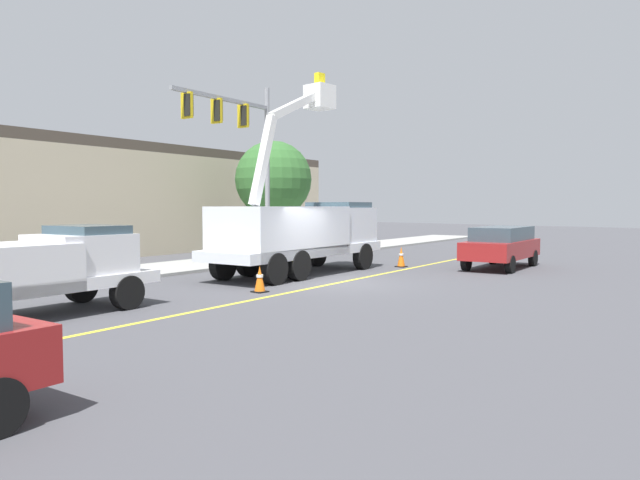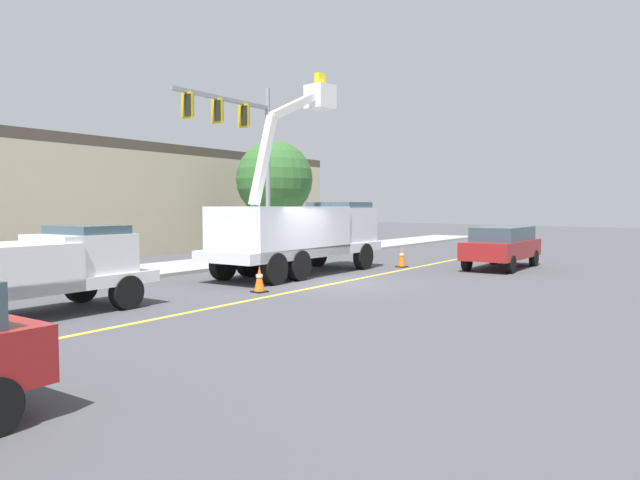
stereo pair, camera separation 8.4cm
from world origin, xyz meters
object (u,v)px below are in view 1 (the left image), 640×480
(service_pickup_truck, at_px, (31,268))
(traffic_signal_mast, at_px, (241,138))
(utility_bucket_truck, at_px, (301,230))
(traffic_cone_mid_front, at_px, (260,279))
(passing_minivan, at_px, (502,244))
(traffic_cone_mid_rear, at_px, (401,257))

(service_pickup_truck, bearing_deg, traffic_signal_mast, 27.76)
(utility_bucket_truck, height_order, traffic_cone_mid_front, utility_bucket_truck)
(utility_bucket_truck, relative_size, traffic_cone_mid_front, 10.86)
(utility_bucket_truck, bearing_deg, service_pickup_truck, -171.84)
(utility_bucket_truck, bearing_deg, traffic_cone_mid_front, -150.20)
(passing_minivan, height_order, traffic_signal_mast, traffic_signal_mast)
(passing_minivan, height_order, traffic_cone_mid_rear, passing_minivan)
(passing_minivan, bearing_deg, utility_bucket_truck, 146.48)
(traffic_cone_mid_rear, bearing_deg, service_pickup_truck, -179.52)
(traffic_signal_mast, bearing_deg, traffic_cone_mid_rear, -56.47)
(passing_minivan, bearing_deg, service_pickup_truck, 169.67)
(traffic_cone_mid_rear, distance_m, traffic_signal_mast, 8.49)
(traffic_cone_mid_rear, bearing_deg, traffic_signal_mast, 123.53)
(service_pickup_truck, height_order, traffic_cone_mid_front, service_pickup_truck)
(utility_bucket_truck, distance_m, traffic_cone_mid_front, 4.98)
(traffic_cone_mid_front, xyz_separation_m, traffic_signal_mast, (4.98, 6.76, 5.06))
(traffic_cone_mid_front, bearing_deg, traffic_signal_mast, 53.60)
(service_pickup_truck, xyz_separation_m, traffic_cone_mid_rear, (14.88, 0.12, -0.70))
(utility_bucket_truck, xyz_separation_m, traffic_cone_mid_front, (-4.18, -2.39, -1.24))
(traffic_cone_mid_rear, height_order, traffic_signal_mast, traffic_signal_mast)
(traffic_cone_mid_rear, bearing_deg, traffic_cone_mid_front, -173.22)
(service_pickup_truck, height_order, traffic_cone_mid_rear, service_pickup_truck)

